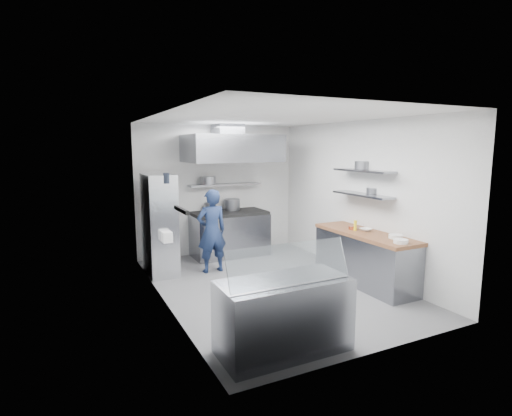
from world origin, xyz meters
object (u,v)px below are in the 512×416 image
wire_rack (160,224)px  gas_range (230,235)px  display_case (284,316)px  chef (212,231)px

wire_rack → gas_range: bearing=20.0°
gas_range → display_case: 4.23m
chef → wire_rack: (-0.89, 0.34, 0.14)m
gas_range → chef: size_ratio=1.02×
gas_range → chef: 1.24m
chef → wire_rack: wire_rack is taller
chef → display_case: 3.20m
chef → display_case: (-0.28, -3.17, -0.36)m
gas_range → display_case: (-1.02, -4.10, -0.03)m
gas_range → display_case: gas_range is taller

